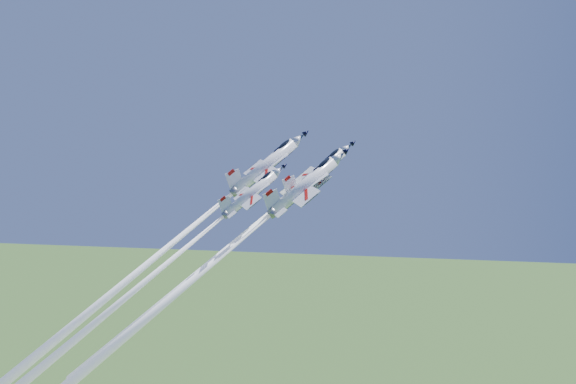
# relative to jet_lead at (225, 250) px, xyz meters

# --- Properties ---
(jet_lead) EXTENTS (43.52, 23.74, 44.87)m
(jet_lead) POSITION_rel_jet_lead_xyz_m (0.00, 0.00, 0.00)
(jet_lead) COLOR white
(jet_left) EXTENTS (53.38, 29.02, 55.35)m
(jet_left) POSITION_rel_jet_lead_xyz_m (-14.11, 0.46, -2.88)
(jet_left) COLOR white
(jet_right) EXTENTS (47.73, 26.08, 49.09)m
(jet_right) POSITION_rel_jet_lead_xyz_m (-3.10, -5.45, -2.62)
(jet_right) COLOR white
(jet_slot) EXTENTS (38.91, 21.21, 40.17)m
(jet_slot) POSITION_rel_jet_lead_xyz_m (-9.40, -5.84, -1.52)
(jet_slot) COLOR white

